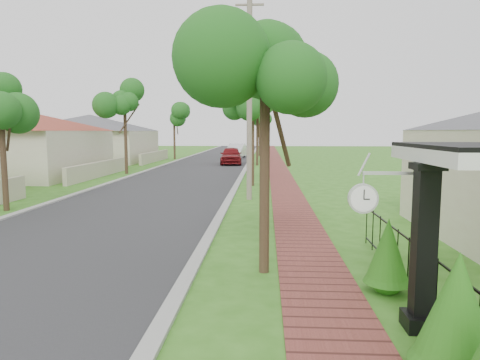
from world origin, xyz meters
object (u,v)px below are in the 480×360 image
(parked_car_white, at_px, (236,151))
(station_clock, at_px, (365,197))
(near_tree, at_px, (265,85))
(parked_car_red, at_px, (231,156))
(utility_pole, at_px, (249,98))
(porch_post, at_px, (423,257))

(parked_car_white, xyz_separation_m, station_clock, (4.76, -40.70, 1.15))
(parked_car_white, distance_m, near_tree, 38.86)
(parked_car_white, height_order, near_tree, near_tree)
(parked_car_red, relative_size, station_clock, 4.67)
(parked_car_red, height_order, utility_pole, utility_pole)
(parked_car_red, distance_m, near_tree, 29.80)
(porch_post, xyz_separation_m, near_tree, (-2.35, 2.50, 2.78))
(porch_post, bearing_deg, parked_car_red, 99.62)
(parked_car_white, xyz_separation_m, utility_pole, (2.51, -28.93, 3.56))
(utility_pole, bearing_deg, parked_car_white, 94.97)
(porch_post, distance_m, near_tree, 4.42)
(near_tree, relative_size, utility_pole, 0.57)
(parked_car_red, relative_size, parked_car_white, 0.95)
(parked_car_red, distance_m, station_clock, 31.94)
(utility_pole, xyz_separation_m, station_clock, (2.25, -11.77, -2.41))
(station_clock, bearing_deg, utility_pole, 100.81)
(station_clock, bearing_deg, near_tree, 126.71)
(porch_post, height_order, near_tree, near_tree)
(parked_car_red, bearing_deg, parked_car_white, 87.11)
(parked_car_white, bearing_deg, near_tree, -80.02)
(porch_post, height_order, utility_pole, utility_pole)
(near_tree, distance_m, station_clock, 3.26)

